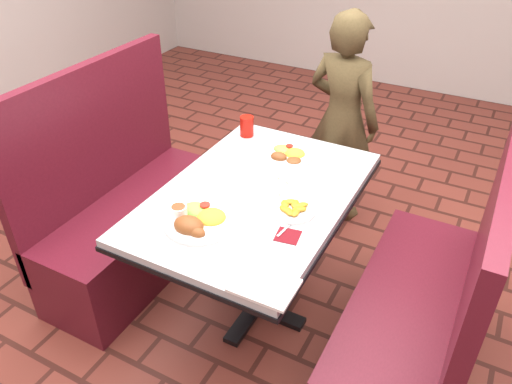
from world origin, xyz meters
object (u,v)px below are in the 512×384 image
far_dinner_plate (288,153)px  diner_person (342,120)px  near_dinner_plate (198,217)px  dining_table (256,209)px  booth_bench_left (131,217)px  plantain_plate (292,209)px  booth_bench_right (417,320)px  red_tumbler (247,126)px

far_dinner_plate → diner_person: bearing=86.7°
near_dinner_plate → dining_table: bearing=72.6°
booth_bench_left → plantain_plate: 1.10m
near_dinner_plate → far_dinner_plate: (0.09, 0.67, -0.01)m
dining_table → near_dinner_plate: (-0.10, -0.32, 0.13)m
booth_bench_left → diner_person: (0.83, 1.07, 0.34)m
near_dinner_plate → plantain_plate: near_dinner_plate is taller
booth_bench_left → far_dinner_plate: booth_bench_left is taller
booth_bench_right → near_dinner_plate: 1.06m
near_dinner_plate → diner_person: bearing=84.4°
dining_table → red_tumbler: red_tumbler is taller
booth_bench_left → booth_bench_right: bearing=0.0°
plantain_plate → diner_person: bearing=98.7°
booth_bench_right → red_tumbler: booth_bench_right is taller
near_dinner_plate → far_dinner_plate: size_ratio=1.20×
dining_table → plantain_plate: bearing=-16.1°
booth_bench_right → far_dinner_plate: (-0.80, 0.35, 0.44)m
dining_table → booth_bench_left: bearing=180.0°
near_dinner_plate → red_tumbler: bearing=104.5°
diner_person → far_dinner_plate: (-0.04, -0.71, 0.11)m
far_dinner_plate → plantain_plate: (0.21, -0.41, -0.01)m
dining_table → red_tumbler: 0.58m
diner_person → near_dinner_plate: diner_person is taller
booth_bench_right → red_tumbler: bearing=157.0°
booth_bench_right → red_tumbler: 1.29m
booth_bench_left → red_tumbler: (0.49, 0.47, 0.48)m
far_dinner_plate → red_tumbler: (-0.30, 0.11, 0.03)m
diner_person → plantain_plate: (0.17, -1.13, 0.10)m
dining_table → booth_bench_left: (-0.80, 0.00, -0.32)m
plantain_plate → dining_table: bearing=163.9°
diner_person → red_tumbler: (-0.34, -0.60, 0.14)m
booth_bench_left → diner_person: 1.39m
near_dinner_plate → far_dinner_plate: near_dinner_plate is taller
booth_bench_left → plantain_plate: (1.01, -0.06, 0.43)m
diner_person → near_dinner_plate: 1.40m
plantain_plate → booth_bench_right: bearing=5.8°
booth_bench_left → booth_bench_right: (1.60, 0.00, 0.00)m
far_dinner_plate → red_tumbler: 0.32m
near_dinner_plate → plantain_plate: bearing=40.3°
booth_bench_left → near_dinner_plate: 0.89m
dining_table → near_dinner_plate: 0.36m
near_dinner_plate → red_tumbler: 0.81m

